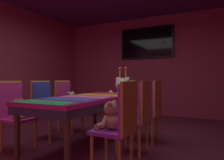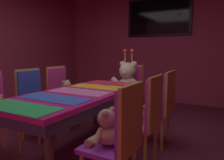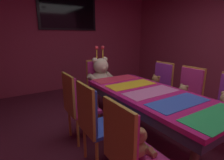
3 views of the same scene
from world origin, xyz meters
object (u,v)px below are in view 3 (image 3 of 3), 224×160
object	(u,v)px
teddy_left_2	(85,100)
chair_right_1	(188,91)
king_teddy_bear	(101,74)
wall_tv	(68,12)
teddy_left_0	(139,143)
chair_left_1	(92,118)
teddy_right_1	(183,94)
chair_left_2	(75,101)
chair_left_0	(126,147)
banquet_table	(151,98)
chair_right_2	(161,83)
throne_chair	(97,79)
teddy_right_2	(155,84)

from	to	relation	value
teddy_left_2	chair_right_1	xyz separation A→B (m)	(1.58, -0.55, 0.00)
king_teddy_bear	wall_tv	world-z (taller)	wall_tv
teddy_left_0	teddy_left_2	world-z (taller)	teddy_left_2
wall_tv	chair_left_1	bearing A→B (deg)	-105.59
teddy_right_1	chair_left_2	bearing A→B (deg)	-19.29
chair_left_0	wall_tv	world-z (taller)	wall_tv
chair_left_0	wall_tv	xyz separation A→B (m)	(0.86, 3.70, 1.45)
chair_right_1	wall_tv	distance (m)	3.51
banquet_table	chair_right_2	xyz separation A→B (m)	(0.87, 0.62, -0.06)
chair_left_2	teddy_left_2	distance (m)	0.15
chair_left_0	chair_right_1	world-z (taller)	same
chair_left_1	banquet_table	bearing A→B (deg)	-1.23
teddy_left_0	king_teddy_bear	bearing A→B (deg)	70.06
teddy_left_2	chair_left_2	bearing A→B (deg)	-180.00
chair_right_1	king_teddy_bear	distance (m)	1.61
chair_left_0	king_teddy_bear	xyz separation A→B (m)	(0.86, 1.97, 0.12)
chair_left_0	teddy_left_2	xyz separation A→B (m)	(0.15, 1.17, -0.00)
teddy_left_2	teddy_right_1	world-z (taller)	teddy_left_2
teddy_left_2	chair_right_2	world-z (taller)	chair_right_2
banquet_table	teddy_right_1	bearing A→B (deg)	2.34
chair_left_2	teddy_right_1	world-z (taller)	chair_left_2
teddy_left_2	chair_right_1	size ratio (longest dim) A/B	0.34
banquet_table	throne_chair	xyz separation A→B (m)	(0.00, 1.54, -0.06)
teddy_left_2	throne_chair	world-z (taller)	throne_chair
banquet_table	chair_left_0	world-z (taller)	chair_left_0
chair_left_0	chair_right_1	distance (m)	1.83
chair_right_2	throne_chair	size ratio (longest dim) A/B	1.00
throne_chair	king_teddy_bear	world-z (taller)	king_teddy_bear
teddy_right_1	teddy_right_2	size ratio (longest dim) A/B	0.89
king_teddy_bear	wall_tv	distance (m)	2.18
teddy_left_2	wall_tv	world-z (taller)	wall_tv
teddy_left_0	chair_left_1	size ratio (longest dim) A/B	0.29
banquet_table	teddy_left_2	xyz separation A→B (m)	(-0.71, 0.58, -0.06)
teddy_left_2	teddy_left_0	bearing A→B (deg)	-90.23
chair_left_1	chair_left_2	distance (m)	0.57
banquet_table	king_teddy_bear	xyz separation A→B (m)	(0.00, 1.38, 0.07)
chair_left_2	throne_chair	world-z (taller)	same
banquet_table	teddy_right_2	distance (m)	0.96
teddy_left_2	teddy_right_1	xyz separation A→B (m)	(1.44, -0.55, -0.02)
chair_left_2	throne_chair	bearing A→B (deg)	48.31
chair_left_1	wall_tv	world-z (taller)	wall_tv
chair_right_2	teddy_right_1	bearing A→B (deg)	76.28
banquet_table	throne_chair	world-z (taller)	throne_chair
teddy_left_0	chair_right_2	xyz separation A→B (m)	(1.59, 1.21, 0.02)
teddy_left_0	teddy_left_2	distance (m)	1.17
teddy_left_2	teddy_right_2	distance (m)	1.44
chair_right_1	teddy_right_1	size ratio (longest dim) A/B	3.48
chair_right_1	teddy_right_2	bearing A→B (deg)	-76.35
teddy_left_0	chair_left_1	world-z (taller)	chair_left_1
teddy_right_2	throne_chair	xyz separation A→B (m)	(-0.73, 0.92, 0.01)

